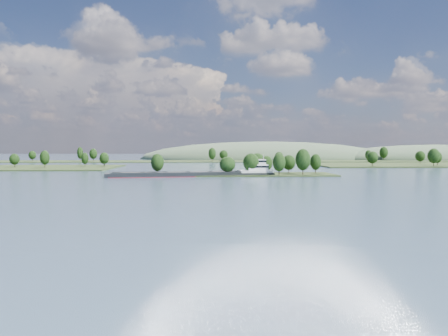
{
  "coord_description": "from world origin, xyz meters",
  "views": [
    {
      "loc": [
        -16.02,
        -46.78,
        14.3
      ],
      "look_at": [
        -9.14,
        130.0,
        6.0
      ],
      "focal_mm": 35.0,
      "sensor_mm": 36.0,
      "label": 1
    }
  ],
  "objects": [
    {
      "name": "cargo_barge",
      "position": [
        -17.86,
        170.72,
        1.42
      ],
      "size": [
        83.92,
        21.83,
        11.27
      ],
      "color": "black",
      "rests_on": "ground"
    },
    {
      "name": "back_shoreline",
      "position": [
        7.98,
        399.76,
        0.7
      ],
      "size": [
        900.0,
        60.0,
        15.87
      ],
      "color": "#243316",
      "rests_on": "ground"
    },
    {
      "name": "tree_island",
      "position": [
        6.74,
        178.89,
        3.75
      ],
      "size": [
        100.0,
        30.0,
        14.33
      ],
      "color": "#243316",
      "rests_on": "ground"
    },
    {
      "name": "ground",
      "position": [
        0.0,
        120.0,
        0.0
      ],
      "size": [
        1800.0,
        1800.0,
        0.0
      ],
      "primitive_type": "plane",
      "color": "#3E596B",
      "rests_on": "ground"
    },
    {
      "name": "hill_west",
      "position": [
        60.0,
        500.0,
        0.0
      ],
      "size": [
        320.0,
        160.0,
        44.0
      ],
      "primitive_type": "ellipsoid",
      "color": "#42583C",
      "rests_on": "ground"
    },
    {
      "name": "hill_east",
      "position": [
        260.0,
        470.0,
        0.0
      ],
      "size": [
        260.0,
        140.0,
        36.0
      ],
      "primitive_type": "ellipsoid",
      "color": "#42583C",
      "rests_on": "ground"
    }
  ]
}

